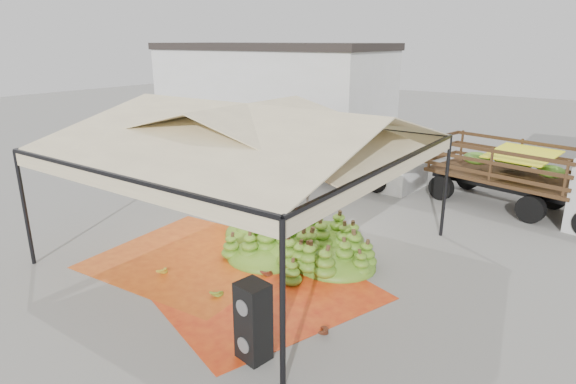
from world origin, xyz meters
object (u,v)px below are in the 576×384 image
Objects in this scene: banana_heap at (297,231)px; truck_left at (349,145)px; speaker_stack at (253,321)px; vendor at (303,180)px; truck_right at (539,173)px.

truck_left reaches higher than banana_heap.
vendor is at bearing 127.66° from speaker_stack.
banana_heap is at bearing -111.83° from truck_right.
truck_left is (-0.34, 3.91, 0.54)m from vendor.
banana_heap is 3.49× the size of speaker_stack.
truck_right is at bearing -173.10° from vendor.
truck_left reaches higher than truck_right.
truck_left is (-2.40, 7.33, 0.85)m from banana_heap.
truck_right is at bearing 55.91° from banana_heap.
vendor reaches higher than banana_heap.
truck_left is at bearing -106.15° from vendor.
speaker_stack is at bearing -64.61° from truck_left.
banana_heap is 4.00m from vendor.
truck_right is at bearing 2.44° from truck_left.
truck_left is at bearing 120.67° from speaker_stack.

